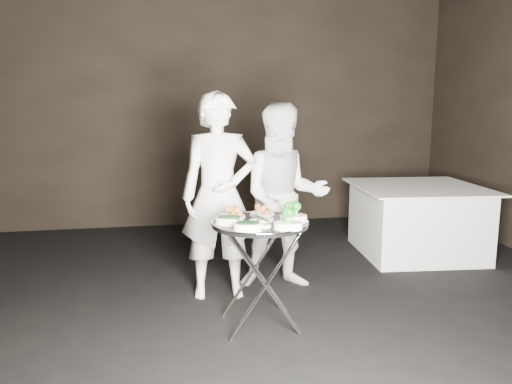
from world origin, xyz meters
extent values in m
cube|color=black|center=(0.00, 0.00, -0.03)|extent=(6.00, 7.00, 0.05)
cube|color=black|center=(0.00, 3.52, 1.50)|extent=(6.00, 0.05, 3.00)
cylinder|color=silver|center=(-0.13, 0.07, 0.37)|extent=(0.51, 0.02, 0.75)
cylinder|color=silver|center=(-0.13, 0.07, 0.37)|extent=(0.51, 0.02, 0.75)
cylinder|color=silver|center=(-0.13, 0.46, 0.37)|extent=(0.51, 0.02, 0.75)
cylinder|color=silver|center=(-0.13, 0.46, 0.37)|extent=(0.51, 0.02, 0.75)
cylinder|color=silver|center=(-0.35, 0.27, 0.72)|extent=(0.02, 0.43, 0.02)
cylinder|color=silver|center=(0.08, 0.27, 0.72)|extent=(0.02, 0.43, 0.02)
cylinder|color=black|center=(-0.13, 0.27, 0.75)|extent=(0.67, 0.67, 0.03)
torus|color=silver|center=(-0.13, 0.27, 0.76)|extent=(0.68, 0.68, 0.01)
cylinder|color=beige|center=(-0.30, 0.44, 0.77)|extent=(0.19, 0.19, 0.02)
cylinder|color=beige|center=(-0.07, 0.48, 0.77)|extent=(0.18, 0.18, 0.02)
cylinder|color=white|center=(0.11, 0.39, 0.79)|extent=(0.11, 0.11, 0.04)
cylinder|color=silver|center=(-0.31, 0.43, 0.81)|extent=(0.08, 0.18, 0.01)
cylinder|color=silver|center=(-0.08, 0.48, 0.81)|extent=(0.12, 0.16, 0.01)
cylinder|color=silver|center=(0.10, 0.40, 0.81)|extent=(0.01, 0.19, 0.01)
cylinder|color=silver|center=(-0.35, 0.22, 0.81)|extent=(0.13, 0.15, 0.01)
cylinder|color=silver|center=(0.09, 0.22, 0.81)|extent=(0.16, 0.12, 0.01)
cylinder|color=silver|center=(-0.13, 0.28, 0.81)|extent=(0.02, 0.19, 0.01)
imported|color=silver|center=(-0.34, 0.92, 0.84)|extent=(0.63, 0.43, 1.68)
imported|color=silver|center=(0.23, 1.01, 0.79)|extent=(0.83, 0.67, 1.59)
cube|color=white|center=(1.84, 1.70, 0.36)|extent=(1.14, 1.14, 0.71)
cube|color=white|center=(1.84, 1.70, 0.72)|extent=(1.28, 1.28, 0.02)
camera|label=1|loc=(-0.79, -3.04, 1.56)|focal=35.00mm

